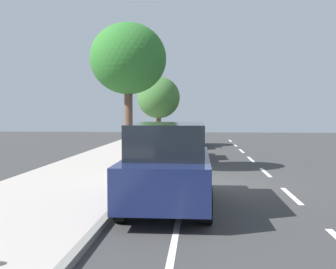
{
  "coord_description": "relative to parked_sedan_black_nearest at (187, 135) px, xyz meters",
  "views": [
    {
      "loc": [
        -0.14,
        12.25,
        2.25
      ],
      "look_at": [
        1.08,
        -3.51,
        1.37
      ],
      "focal_mm": 42.58,
      "sensor_mm": 36.0,
      "label": 1
    }
  ],
  "objects": [
    {
      "name": "parked_sedan_tan_second",
      "position": [
        0.13,
        6.77,
        0.0
      ],
      "size": [
        1.9,
        4.43,
        1.52
      ],
      "color": "tan",
      "rests_on": "ground"
    },
    {
      "name": "parked_sedan_black_nearest",
      "position": [
        0.0,
        0.0,
        0.0
      ],
      "size": [
        1.85,
        4.41,
        1.52
      ],
      "color": "black",
      "rests_on": "ground"
    },
    {
      "name": "lane_stripe_bike_edge",
      "position": [
        -0.35,
        13.87,
        -0.75
      ],
      "size": [
        0.12,
        41.44,
        0.01
      ],
      "primitive_type": "cube",
      "color": "white",
      "rests_on": "ground"
    },
    {
      "name": "street_tree_mid_block",
      "position": [
        1.91,
        11.1,
        3.5
      ],
      "size": [
        2.89,
        2.89,
        5.5
      ],
      "color": "brown",
      "rests_on": "sidewalk"
    },
    {
      "name": "street_tree_near_cyclist",
      "position": [
        1.91,
        -0.29,
        2.48
      ],
      "size": [
        2.82,
        2.82,
        4.5
      ],
      "color": "brown",
      "rests_on": "sidewalk"
    },
    {
      "name": "bicycle_at_curb",
      "position": [
        0.66,
        11.26,
        -0.39
      ],
      "size": [
        1.15,
        1.33,
        0.73
      ],
      "color": "black",
      "rests_on": "ground"
    },
    {
      "name": "fire_hydrant",
      "position": [
        1.55,
        4.18,
        -0.2
      ],
      "size": [
        0.22,
        0.22,
        0.84
      ],
      "color": "red",
      "rests_on": "sidewalk"
    },
    {
      "name": "cyclist_with_backpack",
      "position": [
        0.87,
        10.78,
        0.23
      ],
      "size": [
        0.58,
        0.51,
        1.63
      ],
      "color": "#C6B284",
      "rests_on": "ground"
    },
    {
      "name": "curb_edge",
      "position": [
        1.12,
        13.87,
        -0.69
      ],
      "size": [
        0.16,
        41.44,
        0.13
      ],
      "primitive_type": "cube",
      "color": "gray",
      "rests_on": "ground"
    },
    {
      "name": "sidewalk",
      "position": [
        3.27,
        13.87,
        -0.69
      ],
      "size": [
        4.13,
        41.44,
        0.13
      ],
      "primitive_type": "cube",
      "color": "#ADA39C",
      "rests_on": "ground"
    },
    {
      "name": "lane_stripe_centre",
      "position": [
        -3.27,
        13.15,
        -0.75
      ],
      "size": [
        0.14,
        40.0,
        0.01
      ],
      "color": "white",
      "rests_on": "ground"
    },
    {
      "name": "parked_suv_dark_blue_mid",
      "position": [
        -0.05,
        16.69,
        0.27
      ],
      "size": [
        1.98,
        4.71,
        1.99
      ],
      "color": "navy",
      "rests_on": "ground"
    },
    {
      "name": "ground",
      "position": [
        -0.62,
        13.87,
        -0.75
      ],
      "size": [
        66.31,
        66.31,
        0.0
      ],
      "primitive_type": "plane",
      "color": "#373737"
    }
  ]
}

